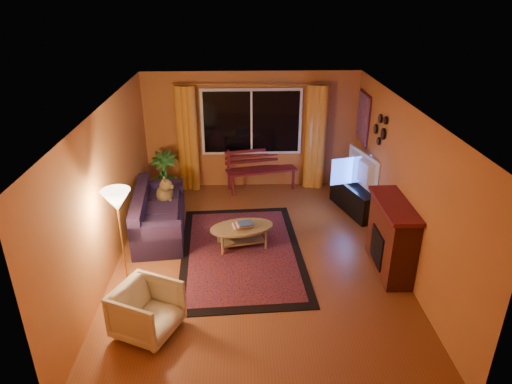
{
  "coord_description": "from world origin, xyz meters",
  "views": [
    {
      "loc": [
        -0.24,
        -6.35,
        4.1
      ],
      "look_at": [
        0.0,
        0.3,
        1.05
      ],
      "focal_mm": 32.0,
      "sensor_mm": 36.0,
      "label": 1
    }
  ],
  "objects_px": {
    "armchair": "(147,308)",
    "floor_lamp": "(122,241)",
    "tv_console": "(355,198)",
    "bench": "(261,179)",
    "coffee_table": "(242,237)",
    "sofa": "(159,213)"
  },
  "relations": [
    {
      "from": "armchair",
      "to": "floor_lamp",
      "type": "height_order",
      "value": "floor_lamp"
    },
    {
      "from": "floor_lamp",
      "to": "tv_console",
      "type": "bearing_deg",
      "value": 31.41
    },
    {
      "from": "bench",
      "to": "coffee_table",
      "type": "relative_size",
      "value": 1.4
    },
    {
      "from": "sofa",
      "to": "tv_console",
      "type": "height_order",
      "value": "sofa"
    },
    {
      "from": "bench",
      "to": "sofa",
      "type": "distance_m",
      "value": 2.65
    },
    {
      "from": "tv_console",
      "to": "armchair",
      "type": "bearing_deg",
      "value": -152.8
    },
    {
      "from": "bench",
      "to": "floor_lamp",
      "type": "relative_size",
      "value": 0.94
    },
    {
      "from": "sofa",
      "to": "floor_lamp",
      "type": "xyz_separation_m",
      "value": [
        -0.22,
        -1.68,
        0.41
      ]
    },
    {
      "from": "sofa",
      "to": "coffee_table",
      "type": "distance_m",
      "value": 1.58
    },
    {
      "from": "bench",
      "to": "tv_console",
      "type": "xyz_separation_m",
      "value": [
        1.8,
        -1.12,
        0.04
      ]
    },
    {
      "from": "sofa",
      "to": "floor_lamp",
      "type": "bearing_deg",
      "value": -102.91
    },
    {
      "from": "floor_lamp",
      "to": "tv_console",
      "type": "height_order",
      "value": "floor_lamp"
    },
    {
      "from": "floor_lamp",
      "to": "tv_console",
      "type": "distance_m",
      "value": 4.62
    },
    {
      "from": "sofa",
      "to": "tv_console",
      "type": "bearing_deg",
      "value": 5.41
    },
    {
      "from": "armchair",
      "to": "bench",
      "type": "bearing_deg",
      "value": 4.66
    },
    {
      "from": "floor_lamp",
      "to": "bench",
      "type": "bearing_deg",
      "value": 58.85
    },
    {
      "from": "sofa",
      "to": "armchair",
      "type": "relative_size",
      "value": 2.6
    },
    {
      "from": "coffee_table",
      "to": "tv_console",
      "type": "distance_m",
      "value": 2.57
    },
    {
      "from": "armchair",
      "to": "coffee_table",
      "type": "relative_size",
      "value": 0.69
    },
    {
      "from": "armchair",
      "to": "tv_console",
      "type": "relative_size",
      "value": 0.57
    },
    {
      "from": "coffee_table",
      "to": "tv_console",
      "type": "height_order",
      "value": "tv_console"
    },
    {
      "from": "sofa",
      "to": "coffee_table",
      "type": "bearing_deg",
      "value": -26.43
    }
  ]
}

